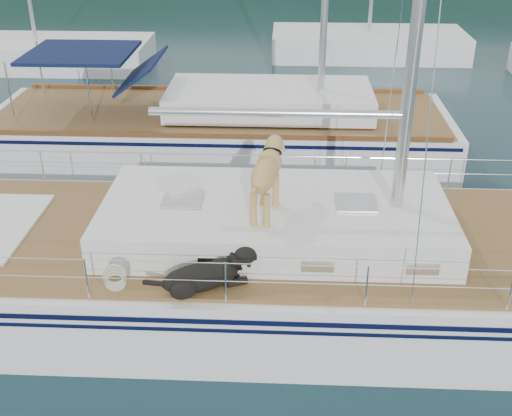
{
  "coord_description": "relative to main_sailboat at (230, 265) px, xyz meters",
  "views": [
    {
      "loc": [
        0.91,
        -8.56,
        6.17
      ],
      "look_at": [
        0.5,
        0.2,
        1.6
      ],
      "focal_mm": 45.0,
      "sensor_mm": 36.0,
      "label": 1
    }
  ],
  "objects": [
    {
      "name": "main_sailboat",
      "position": [
        0.0,
        0.0,
        0.0
      ],
      "size": [
        12.0,
        3.87,
        14.01
      ],
      "color": "white",
      "rests_on": "ground"
    },
    {
      "name": "ground",
      "position": [
        -0.09,
        0.01,
        -0.68
      ],
      "size": [
        120.0,
        120.0,
        0.0
      ],
      "primitive_type": "plane",
      "color": "black",
      "rests_on": "ground"
    },
    {
      "name": "neighbor_sailboat",
      "position": [
        -0.64,
        6.09,
        -0.05
      ],
      "size": [
        11.0,
        3.5,
        13.3
      ],
      "color": "white",
      "rests_on": "ground"
    },
    {
      "name": "bg_boat_center",
      "position": [
        3.91,
        16.01,
        -0.23
      ],
      "size": [
        7.2,
        3.0,
        11.65
      ],
      "color": "white",
      "rests_on": "ground"
    },
    {
      "name": "bg_boat_west",
      "position": [
        -8.09,
        14.01,
        -0.24
      ],
      "size": [
        8.0,
        3.0,
        11.65
      ],
      "color": "white",
      "rests_on": "ground"
    }
  ]
}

